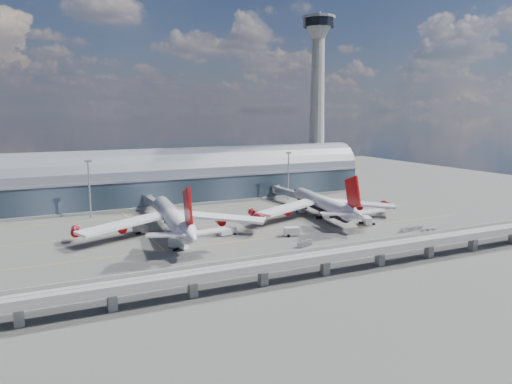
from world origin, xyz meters
name	(u,v)px	position (x,y,z in m)	size (l,w,h in m)	color
ground	(246,233)	(0.00, 0.00, 0.00)	(500.00, 500.00, 0.00)	#474744
taxi_lines	(224,222)	(0.00, 22.11, 0.01)	(200.00, 80.12, 0.01)	gold
terminal	(183,179)	(0.00, 77.99, 11.34)	(200.00, 30.00, 28.00)	#212C37
control_tower	(317,103)	(85.00, 83.00, 51.64)	(19.00, 19.00, 103.00)	gray
guideway	(325,257)	(0.00, -55.00, 5.29)	(220.00, 8.50, 7.20)	gray
floodlight_mast_left	(89,187)	(-50.00, 55.00, 13.63)	(3.00, 0.70, 25.70)	gray
floodlight_mast_right	(288,175)	(50.00, 55.00, 13.63)	(3.00, 0.70, 25.70)	gray
airliner_left	(174,218)	(-26.15, 8.05, 6.73)	(73.50, 77.30, 23.55)	white
airliner_right	(324,204)	(43.40, 11.15, 5.85)	(67.82, 70.95, 22.55)	white
jet_bridge_left	(153,202)	(-22.34, 53.12, 5.18)	(4.40, 28.00, 7.25)	gray
jet_bridge_right	(287,192)	(47.19, 51.18, 5.18)	(4.40, 32.00, 7.25)	gray
service_truck_0	(178,244)	(-30.03, -9.95, 1.53)	(5.83, 7.28, 2.96)	beige
service_truck_1	(292,231)	(13.91, -11.42, 1.67)	(6.24, 4.27, 3.31)	beige
service_truck_2	(228,232)	(-7.27, 0.05, 1.32)	(7.19, 3.00, 2.53)	beige
service_truck_3	(367,220)	(51.76, -8.50, 1.68)	(5.05, 7.26, 3.28)	beige
service_truck_4	(301,210)	(39.29, 24.10, 1.44)	(2.91, 5.15, 2.86)	beige
service_truck_5	(140,229)	(-36.55, 18.11, 1.61)	(5.21, 6.91, 3.14)	beige
cargo_train_0	(305,244)	(10.80, -26.08, 0.90)	(7.67, 4.70, 1.72)	gray
cargo_train_1	(412,229)	(60.55, -25.23, 0.77)	(11.23, 2.31, 1.48)	gray
cargo_train_2	(429,231)	(64.09, -30.89, 0.86)	(7.55, 3.13, 1.65)	gray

